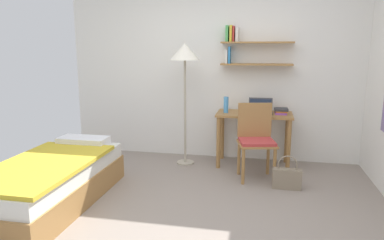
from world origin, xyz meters
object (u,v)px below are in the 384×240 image
at_px(standing_lamp, 185,58).
at_px(laptop, 260,109).
at_px(water_bottle, 226,105).
at_px(desk, 254,124).
at_px(bed, 51,182).
at_px(desk_chair, 256,138).
at_px(book_stack, 281,111).
at_px(handbag, 287,178).

xyz_separation_m(standing_lamp, laptop, (1.01, 0.17, -0.68)).
height_order(laptop, water_bottle, water_bottle).
height_order(desk, water_bottle, water_bottle).
height_order(bed, water_bottle, water_bottle).
xyz_separation_m(desk_chair, book_stack, (0.31, 0.50, 0.26)).
distance_m(desk, desk_chair, 0.49).
xyz_separation_m(bed, book_stack, (2.36, 1.72, 0.53)).
bearing_deg(laptop, bed, -140.12).
height_order(book_stack, handbag, book_stack).
bearing_deg(handbag, standing_lamp, 153.98).
xyz_separation_m(standing_lamp, book_stack, (1.28, 0.15, -0.69)).
bearing_deg(standing_lamp, desk, 7.62).
bearing_deg(water_bottle, laptop, 10.90).
xyz_separation_m(desk_chair, laptop, (0.03, 0.53, 0.27)).
relative_size(standing_lamp, handbag, 4.18).
height_order(laptop, handbag, laptop).
distance_m(desk, water_bottle, 0.46).
bearing_deg(standing_lamp, laptop, 9.41).
bearing_deg(desk_chair, laptop, 86.27).
distance_m(laptop, book_stack, 0.27).
bearing_deg(handbag, desk, 118.00).
distance_m(book_stack, handbag, 1.03).
xyz_separation_m(water_bottle, handbag, (0.80, -0.74, -0.71)).
xyz_separation_m(laptop, water_bottle, (-0.46, -0.09, 0.06)).
height_order(desk, handbag, desk).
bearing_deg(handbag, desk_chair, 141.27).
xyz_separation_m(book_stack, handbag, (0.07, -0.80, -0.64)).
height_order(desk_chair, standing_lamp, standing_lamp).
height_order(desk_chair, laptop, laptop).
xyz_separation_m(water_bottle, book_stack, (0.73, 0.07, -0.07)).
bearing_deg(handbag, bed, -159.34).
distance_m(water_bottle, handbag, 1.30).
xyz_separation_m(desk, standing_lamp, (-0.93, -0.12, 0.88)).
bearing_deg(desk, standing_lamp, -172.38).
height_order(laptop, book_stack, laptop).
bearing_deg(laptop, desk, -150.88).
bearing_deg(water_bottle, standing_lamp, -171.83).
xyz_separation_m(bed, desk, (2.01, 1.70, 0.35)).
relative_size(desk_chair, book_stack, 4.07).
relative_size(desk, laptop, 3.11).
relative_size(water_bottle, book_stack, 0.96).
xyz_separation_m(desk_chair, standing_lamp, (-0.98, 0.36, 0.95)).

